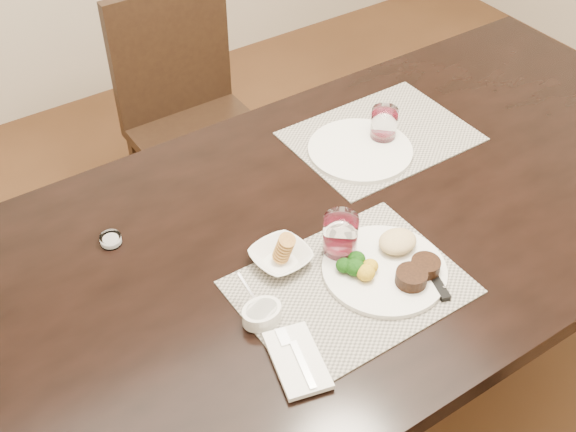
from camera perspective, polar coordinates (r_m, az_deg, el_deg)
ground_plane at (r=2.27m, az=4.88°, el=-13.66°), size 4.50×4.50×0.00m
dining_table at (r=1.76m, az=6.12°, el=-1.35°), size 2.00×1.00×0.75m
chair_far at (r=2.49m, az=-7.72°, el=8.26°), size 0.42×0.42×0.90m
placemat_near at (r=1.52m, az=4.91°, el=-5.62°), size 0.46×0.34×0.00m
placemat_far at (r=1.93m, az=7.34°, el=6.26°), size 0.46×0.34×0.00m
dinner_plate at (r=1.55m, az=8.07°, el=-3.87°), size 0.27×0.27×0.05m
napkin_fork at (r=1.39m, az=0.73°, el=-11.30°), size 0.13×0.18×0.02m
steak_knife at (r=1.56m, az=10.89°, el=-4.51°), size 0.06×0.24×0.01m
cracker_bowl at (r=1.55m, az=-0.59°, el=-3.22°), size 0.13×0.13×0.06m
sauce_ramekin at (r=1.44m, az=-2.09°, el=-7.69°), size 0.08×0.12×0.07m
wine_glass_near at (r=1.55m, az=4.14°, el=-1.75°), size 0.07×0.07×0.10m
far_plate at (r=1.86m, az=5.72°, el=5.21°), size 0.27×0.27×0.01m
wine_glass_far at (r=1.89m, az=7.56°, el=7.02°), size 0.07×0.07×0.09m
salt_cellar at (r=1.65m, az=-13.82°, el=-1.86°), size 0.05×0.05×0.02m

